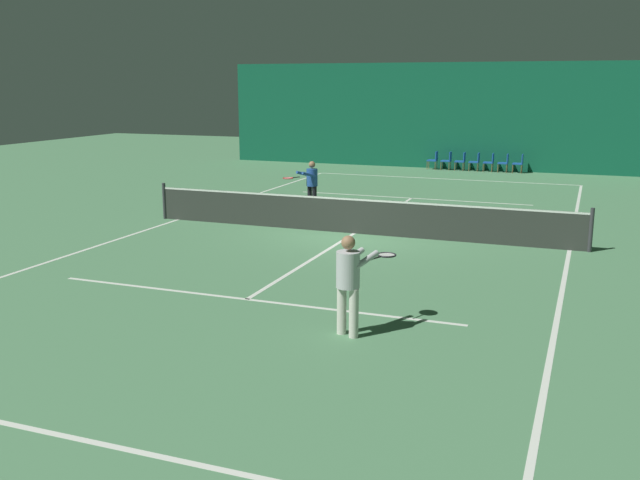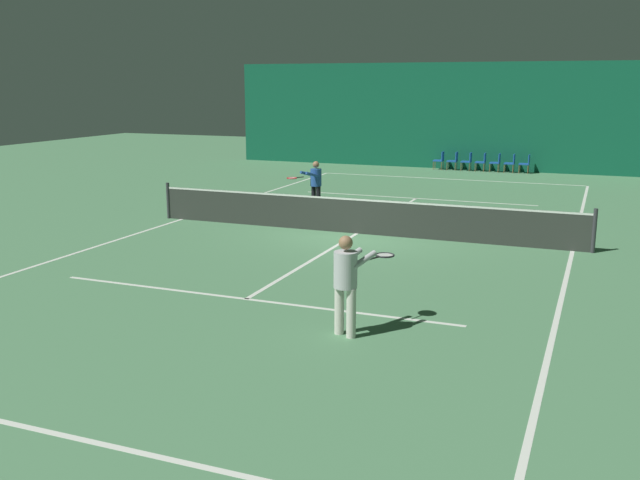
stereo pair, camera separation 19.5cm
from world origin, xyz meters
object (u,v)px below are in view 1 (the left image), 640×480
courtside_chair_1 (448,159)px  courtside_chair_3 (476,161)px  player_far (311,182)px  courtside_chair_0 (434,159)px  tennis_net (354,215)px  courtside_chair_4 (490,161)px  courtside_chair_5 (505,162)px  player_near (350,277)px  courtside_chair_2 (462,160)px  courtside_chair_6 (519,162)px

courtside_chair_1 → courtside_chair_3: same height
player_far → courtside_chair_0: size_ratio=1.84×
tennis_net → courtside_chair_4: 15.16m
courtside_chair_5 → courtside_chair_0: bearing=-90.0°
tennis_net → courtside_chair_0: (-1.09, 15.09, -0.03)m
player_near → courtside_chair_3: 22.67m
tennis_net → player_far: 3.90m
courtside_chair_0 → courtside_chair_4: (2.58, 0.00, 0.00)m
tennis_net → player_far: (-2.45, 3.00, 0.39)m
courtside_chair_0 → courtside_chair_3: same height
courtside_chair_1 → courtside_chair_2: bearing=90.0°
courtside_chair_0 → courtside_chair_3: bearing=90.0°
courtside_chair_2 → courtside_chair_6: (2.58, 0.00, 0.00)m
player_near → tennis_net: bearing=39.8°
courtside_chair_0 → courtside_chair_2: 1.29m
tennis_net → courtside_chair_1: bearing=91.7°
courtside_chair_3 → courtside_chair_4: (0.65, 0.00, 0.00)m
player_near → courtside_chair_6: bearing=21.1°
tennis_net → player_near: size_ratio=7.30×
tennis_net → courtside_chair_0: size_ratio=14.29×
courtside_chair_1 → courtside_chair_5: size_ratio=1.00×
courtside_chair_6 → player_near: bearing=-1.0°
player_far → courtside_chair_4: 12.72m
tennis_net → courtside_chair_6: size_ratio=14.29×
tennis_net → courtside_chair_4: bearing=84.3°
courtside_chair_4 → player_near: bearing=2.3°
courtside_chair_2 → tennis_net: bearing=-0.8°
courtside_chair_1 → courtside_chair_5: (2.58, 0.00, 0.00)m
courtside_chair_2 → courtside_chair_5: same height
courtside_chair_3 → courtside_chair_5: size_ratio=1.00×
player_near → courtside_chair_6: (0.38, 22.61, -0.47)m
courtside_chair_1 → courtside_chair_5: bearing=90.0°
courtside_chair_3 → player_near: bearing=3.9°
player_far → courtside_chair_0: (1.36, 12.08, -0.42)m
player_near → player_far: (-4.86, 10.53, -0.06)m
courtside_chair_1 → courtside_chair_6: (3.23, 0.00, 0.00)m
player_far → courtside_chair_2: (2.66, 12.08, -0.42)m
player_far → courtside_chair_1: (2.01, 12.08, -0.42)m
player_near → courtside_chair_6: size_ratio=1.96×
player_far → courtside_chair_0: bearing=-157.2°
courtside_chair_1 → player_near: bearing=7.2°
player_far → courtside_chair_3: size_ratio=1.84×
courtside_chair_2 → courtside_chair_5: 1.94m
player_near → courtside_chair_5: player_near is taller
courtside_chair_6 → player_far: bearing=-23.4°
player_near → courtside_chair_4: player_near is taller
courtside_chair_3 → courtside_chair_0: bearing=-90.0°
courtside_chair_6 → courtside_chair_1: bearing=-90.0°
tennis_net → courtside_chair_3: bearing=86.8°
courtside_chair_5 → courtside_chair_6: same height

